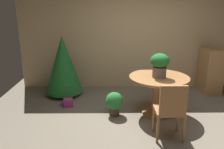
% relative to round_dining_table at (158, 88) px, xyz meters
% --- Properties ---
extents(ground_plane, '(6.60, 6.60, 0.00)m').
position_rel_round_dining_table_xyz_m(ground_plane, '(-0.19, -0.55, -0.53)').
color(ground_plane, '#756B5B').
extents(back_wall_panel, '(6.00, 0.10, 2.60)m').
position_rel_round_dining_table_xyz_m(back_wall_panel, '(-0.19, 1.65, 0.77)').
color(back_wall_panel, tan).
rests_on(back_wall_panel, ground_plane).
extents(round_dining_table, '(1.14, 1.14, 0.77)m').
position_rel_round_dining_table_xyz_m(round_dining_table, '(0.00, 0.00, 0.00)').
color(round_dining_table, '#9E6B3D').
rests_on(round_dining_table, ground_plane).
extents(flower_vase, '(0.35, 0.35, 0.45)m').
position_rel_round_dining_table_xyz_m(flower_vase, '(-0.01, -0.05, 0.50)').
color(flower_vase, '#665B51').
rests_on(flower_vase, round_dining_table).
extents(wooden_chair_near, '(0.45, 0.39, 0.95)m').
position_rel_round_dining_table_xyz_m(wooden_chair_near, '(0.00, -0.93, 0.01)').
color(wooden_chair_near, '#9E6B3D').
rests_on(wooden_chair_near, ground_plane).
extents(holiday_tree, '(0.87, 0.87, 1.41)m').
position_rel_round_dining_table_xyz_m(holiday_tree, '(-2.02, 1.04, 0.22)').
color(holiday_tree, brown).
rests_on(holiday_tree, ground_plane).
extents(gift_box_purple, '(0.24, 0.28, 0.14)m').
position_rel_round_dining_table_xyz_m(gift_box_purple, '(-1.83, 0.41, -0.46)').
color(gift_box_purple, '#9E287A').
rests_on(gift_box_purple, ground_plane).
extents(wooden_cabinet, '(0.44, 0.63, 1.08)m').
position_rel_round_dining_table_xyz_m(wooden_cabinet, '(1.52, 1.21, 0.01)').
color(wooden_cabinet, '#B27F4C').
rests_on(wooden_cabinet, ground_plane).
extents(potted_plant, '(0.35, 0.35, 0.47)m').
position_rel_round_dining_table_xyz_m(potted_plant, '(-0.85, -0.05, -0.26)').
color(potted_plant, '#4C382D').
rests_on(potted_plant, ground_plane).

